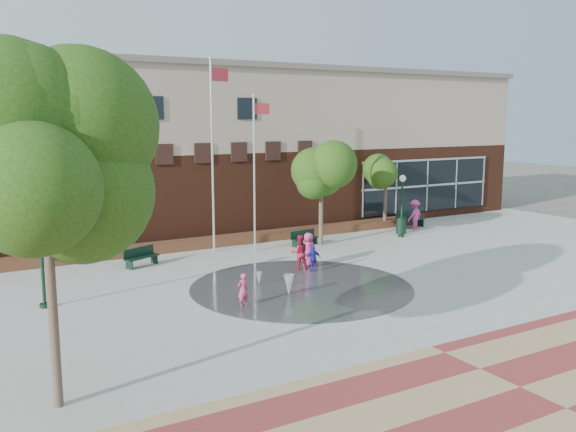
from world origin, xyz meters
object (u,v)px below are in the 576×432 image
bench_left (142,260)px  child_splash (243,290)px  flagpole_left (213,145)px  trash_can (401,225)px  flagpole_right (255,165)px  tree_big_left (43,156)px

bench_left → child_splash: 7.40m
flagpole_left → trash_can: 11.64m
flagpole_right → child_splash: flagpole_right is taller
flagpole_left → flagpole_right: size_ratio=1.22×
flagpole_left → trash_can: bearing=-17.5°
trash_can → tree_big_left: (-19.98, -11.81, 5.09)m
flagpole_left → child_splash: bearing=-119.3°
flagpole_right → bench_left: bearing=-178.9°
tree_big_left → child_splash: tree_big_left is taller
flagpole_right → tree_big_left: 16.37m
flagpole_left → flagpole_right: 2.15m
flagpole_left → child_splash: 9.86m
bench_left → tree_big_left: bearing=-138.6°
flagpole_left → trash_can: (10.65, -1.02, -4.58)m
flagpole_left → bench_left: 6.29m
flagpole_left → child_splash: (-2.60, -8.39, -4.48)m
trash_can → flagpole_right: bearing=179.0°
flagpole_left → trash_can: flagpole_left is taller
flagpole_left → tree_big_left: (-9.33, -12.83, 0.51)m
flagpole_right → child_splash: bearing=-121.4°
flagpole_right → trash_can: (8.90, -0.16, -3.67)m
trash_can → child_splash: 15.16m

